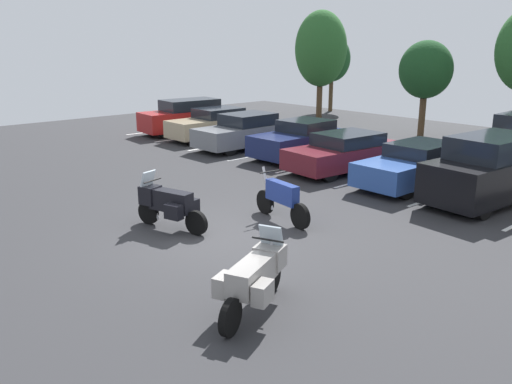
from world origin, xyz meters
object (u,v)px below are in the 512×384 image
(car_grey, at_px, (247,131))
(car_black, at_px, (489,170))
(motorcycle_touring, at_px, (168,204))
(car_navy, at_px, (300,140))
(motorcycle_second, at_px, (255,276))
(car_tan, at_px, (215,124))
(car_maroon, at_px, (346,152))
(car_blue, at_px, (415,165))
(motorcycle_third, at_px, (282,199))
(car_red, at_px, (186,116))

(car_grey, bearing_deg, car_black, -1.54)
(motorcycle_touring, bearing_deg, car_grey, 128.74)
(car_navy, bearing_deg, motorcycle_touring, -66.60)
(motorcycle_second, height_order, car_tan, car_tan)
(car_grey, xyz_separation_m, car_maroon, (5.76, -0.17, -0.05))
(motorcycle_second, distance_m, car_blue, 10.05)
(motorcycle_touring, distance_m, car_grey, 10.91)
(motorcycle_second, xyz_separation_m, motorcycle_third, (-3.19, 3.78, -0.05))
(motorcycle_third, distance_m, car_navy, 8.15)
(car_maroon, distance_m, car_black, 5.39)
(car_red, xyz_separation_m, car_tan, (2.36, 0.06, -0.14))
(motorcycle_touring, relative_size, motorcycle_second, 0.98)
(car_maroon, bearing_deg, car_red, 177.57)
(car_red, distance_m, car_black, 16.25)
(motorcycle_second, relative_size, car_red, 0.46)
(motorcycle_touring, distance_m, motorcycle_third, 2.95)
(car_tan, bearing_deg, motorcycle_second, -35.33)
(car_tan, relative_size, car_grey, 0.96)
(car_blue, bearing_deg, motorcycle_third, -92.98)
(motorcycle_touring, bearing_deg, car_blue, 78.11)
(motorcycle_touring, relative_size, car_red, 0.45)
(car_red, distance_m, car_tan, 2.36)
(motorcycle_third, height_order, car_maroon, car_maroon)
(car_red, xyz_separation_m, car_maroon, (10.86, -0.46, -0.18))
(car_maroon, xyz_separation_m, car_black, (5.38, -0.13, 0.29))
(motorcycle_third, bearing_deg, motorcycle_touring, -119.76)
(car_tan, relative_size, car_maroon, 0.97)
(car_black, bearing_deg, car_maroon, 178.61)
(motorcycle_touring, bearing_deg, car_black, 62.32)
(motorcycle_third, relative_size, car_maroon, 0.46)
(car_black, bearing_deg, car_red, 177.92)
(car_navy, bearing_deg, car_black, -4.07)
(motorcycle_third, xyz_separation_m, car_navy, (-5.27, 6.22, 0.13))
(car_tan, distance_m, car_black, 13.90)
(car_navy, relative_size, car_maroon, 0.89)
(car_grey, height_order, car_maroon, car_grey)
(car_grey, distance_m, car_maroon, 5.76)
(motorcycle_second, relative_size, car_blue, 0.48)
(motorcycle_second, distance_m, car_navy, 13.10)
(motorcycle_touring, distance_m, car_black, 9.27)
(motorcycle_third, xyz_separation_m, car_black, (2.84, 5.65, 0.37))
(motorcycle_touring, distance_m, motorcycle_second, 4.81)
(motorcycle_touring, height_order, car_red, car_red)
(car_red, height_order, car_tan, car_red)
(motorcycle_third, bearing_deg, car_maroon, 113.70)
(motorcycle_third, relative_size, car_navy, 0.51)
(car_grey, bearing_deg, car_tan, 172.67)
(car_red, bearing_deg, car_black, -2.08)
(car_tan, bearing_deg, car_blue, -2.29)
(motorcycle_second, height_order, car_blue, car_blue)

